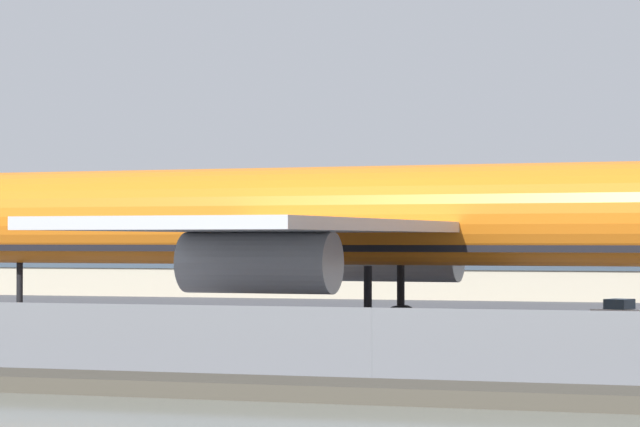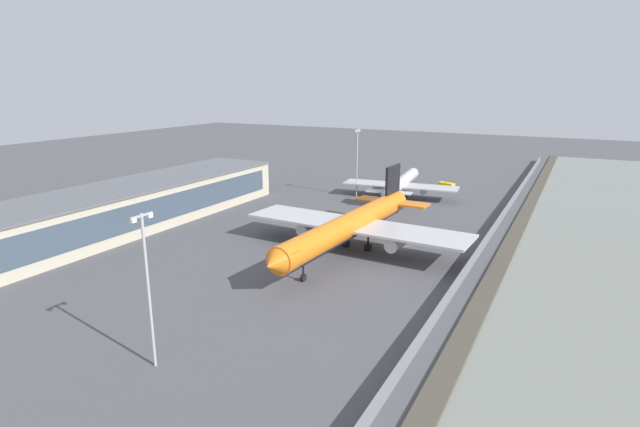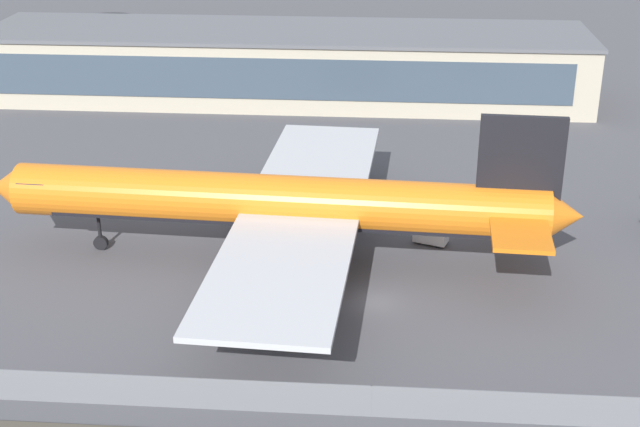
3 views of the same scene
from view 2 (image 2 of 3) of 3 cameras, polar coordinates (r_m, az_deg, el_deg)
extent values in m
plane|color=#4C4C51|center=(106.40, 9.11, -3.65)|extent=(500.00, 500.00, 0.00)
cube|color=#474238|center=(102.13, 20.09, -5.03)|extent=(320.00, 3.00, 0.50)
cube|color=slate|center=(102.40, 17.65, -4.17)|extent=(280.00, 0.08, 2.51)
cylinder|color=slate|center=(102.40, 17.65, -4.17)|extent=(0.10, 0.10, 2.51)
cylinder|color=slate|center=(197.27, 22.91, 4.24)|extent=(0.10, 0.10, 2.51)
cylinder|color=orange|center=(98.91, 3.40, -1.31)|extent=(48.93, 7.40, 4.82)
cone|color=orange|center=(78.10, -5.38, -5.78)|extent=(3.37, 4.74, 4.58)
cone|color=orange|center=(121.61, 9.00, 1.57)|extent=(3.36, 4.50, 4.34)
cube|color=#232D3D|center=(80.39, -4.02, -4.69)|extent=(2.87, 4.24, 1.45)
cube|color=black|center=(99.29, 3.39, -2.05)|extent=(41.58, 6.05, 0.87)
cube|color=#B7BABF|center=(96.71, 10.23, -2.27)|extent=(11.95, 23.93, 0.48)
cube|color=#B7BABF|center=(106.73, -1.58, -0.43)|extent=(11.95, 23.93, 0.48)
cylinder|color=#B7BABF|center=(96.51, 8.84, -3.23)|extent=(6.96, 3.01, 2.65)
cylinder|color=#B7BABF|center=(105.00, -1.14, -1.57)|extent=(6.96, 3.01, 2.65)
cube|color=black|center=(116.75, 8.31, 3.48)|extent=(7.33, 0.97, 8.20)
cube|color=orange|center=(116.17, 10.18, 1.09)|extent=(5.32, 8.83, 0.39)
cube|color=orange|center=(119.34, 6.33, 1.59)|extent=(5.32, 8.83, 0.39)
cylinder|color=black|center=(86.10, -1.92, -6.46)|extent=(0.34, 0.34, 2.82)
cylinder|color=black|center=(86.62, -1.91, -7.33)|extent=(1.38, 0.60, 1.35)
cylinder|color=black|center=(101.89, 5.52, -3.12)|extent=(0.39, 0.39, 2.82)
cylinder|color=black|center=(102.33, 5.50, -3.87)|extent=(1.61, 1.17, 1.55)
cylinder|color=black|center=(104.03, 3.00, -2.69)|extent=(0.39, 0.39, 2.82)
cylinder|color=black|center=(104.46, 2.99, -3.43)|extent=(1.61, 1.17, 1.55)
cylinder|color=silver|center=(151.09, 9.30, 3.50)|extent=(35.14, 7.21, 3.50)
cone|color=silver|center=(168.87, 10.67, 4.61)|extent=(2.62, 3.55, 3.33)
cone|color=silver|center=(133.49, 7.57, 2.09)|extent=(2.60, 3.38, 3.15)
cube|color=#232D3D|center=(166.51, 10.52, 4.63)|extent=(2.23, 3.17, 1.05)
cube|color=#B21919|center=(151.27, 9.29, 3.14)|extent=(29.85, 5.95, 0.63)
cube|color=#B7BABF|center=(151.47, 6.05, 3.47)|extent=(9.44, 17.51, 0.35)
cube|color=#B7BABF|center=(147.97, 12.32, 2.94)|extent=(9.44, 17.51, 0.35)
cylinder|color=#B7BABF|center=(152.35, 6.63, 3.08)|extent=(5.07, 2.44, 1.93)
cylinder|color=#B7BABF|center=(149.42, 11.86, 2.63)|extent=(5.07, 2.44, 1.93)
cube|color=#B21919|center=(135.69, 7.94, 3.79)|extent=(5.26, 0.98, 5.96)
cube|color=silver|center=(137.08, 6.64, 2.56)|extent=(4.13, 6.49, 0.28)
cube|color=silver|center=(135.67, 9.15, 2.34)|extent=(4.13, 6.49, 0.28)
cylinder|color=black|center=(163.38, 10.20, 3.30)|extent=(0.25, 0.25, 2.05)
cylinder|color=black|center=(163.58, 10.18, 2.95)|extent=(1.02, 0.49, 0.98)
cylinder|color=black|center=(149.70, 8.37, 2.34)|extent=(0.28, 0.28, 2.05)
cylinder|color=black|center=(149.92, 8.35, 1.96)|extent=(1.21, 0.90, 1.13)
cylinder|color=black|center=(148.93, 9.74, 2.22)|extent=(0.28, 0.28, 2.05)
cylinder|color=black|center=(149.15, 9.73, 1.84)|extent=(1.21, 0.90, 1.13)
cube|color=white|center=(114.83, 4.26, -1.73)|extent=(3.55, 2.58, 1.11)
cube|color=#283847|center=(114.32, 4.13, -1.39)|extent=(1.48, 1.58, 0.50)
cylinder|color=black|center=(113.80, 4.16, -2.09)|extent=(0.73, 0.44, 0.70)
cylinder|color=black|center=(114.69, 3.67, -1.95)|extent=(0.73, 0.44, 0.70)
cylinder|color=black|center=(115.20, 4.84, -1.90)|extent=(0.73, 0.44, 0.70)
cylinder|color=black|center=(116.08, 4.34, -1.76)|extent=(0.73, 0.44, 0.70)
cube|color=yellow|center=(164.73, 14.25, 3.09)|extent=(3.85, 5.61, 2.07)
cube|color=#283847|center=(163.65, 14.77, 3.12)|extent=(2.27, 1.79, 0.83)
cube|color=orange|center=(164.52, 14.27, 3.47)|extent=(1.16, 0.85, 0.16)
cylinder|color=black|center=(164.76, 14.87, 2.75)|extent=(0.51, 0.86, 0.84)
cylinder|color=black|center=(163.25, 14.50, 2.66)|extent=(0.51, 0.86, 0.84)
cylinder|color=black|center=(166.55, 13.96, 2.93)|extent=(0.51, 0.86, 0.84)
cylinder|color=black|center=(165.06, 13.58, 2.85)|extent=(0.51, 0.86, 0.84)
cube|color=#BCB299|center=(127.07, -20.45, 0.85)|extent=(86.98, 19.12, 9.51)
cube|color=#3D4C5B|center=(120.07, -17.38, 0.57)|extent=(80.02, 0.16, 5.71)
cube|color=#5B5E63|center=(126.04, -20.65, 3.06)|extent=(87.58, 19.72, 0.50)
cylinder|color=#A8A8AD|center=(61.97, -18.99, -8.55)|extent=(0.36, 0.36, 19.07)
cube|color=#A8A8AD|center=(59.06, -19.73, -0.22)|extent=(3.20, 0.24, 0.24)
cube|color=silver|center=(58.37, -20.56, -0.78)|extent=(0.60, 0.40, 0.44)
cube|color=silver|center=(59.92, -18.87, -0.24)|extent=(0.60, 0.40, 0.44)
cylinder|color=#A8A8AD|center=(148.95, 4.25, 5.74)|extent=(0.36, 0.36, 20.10)
cube|color=#A8A8AD|center=(147.75, 4.32, 9.50)|extent=(3.20, 0.24, 0.24)
cube|color=silver|center=(146.68, 4.13, 9.34)|extent=(0.60, 0.40, 0.44)
cube|color=silver|center=(148.87, 4.51, 9.41)|extent=(0.60, 0.40, 0.44)
camera|label=1|loc=(117.54, 42.47, -3.27)|focal=85.00mm
camera|label=3|loc=(102.63, 49.09, 12.11)|focal=50.00mm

